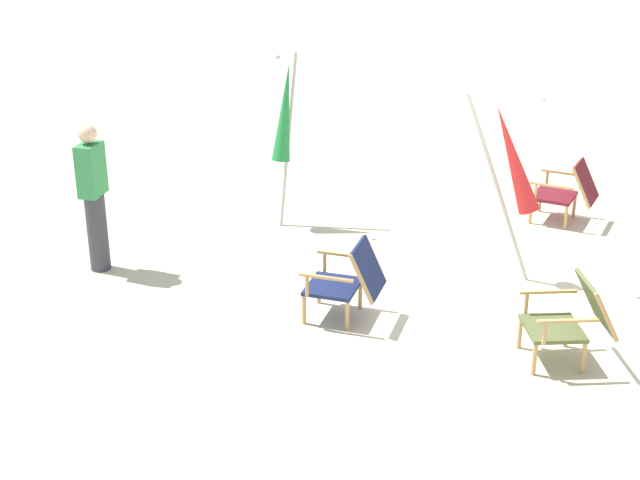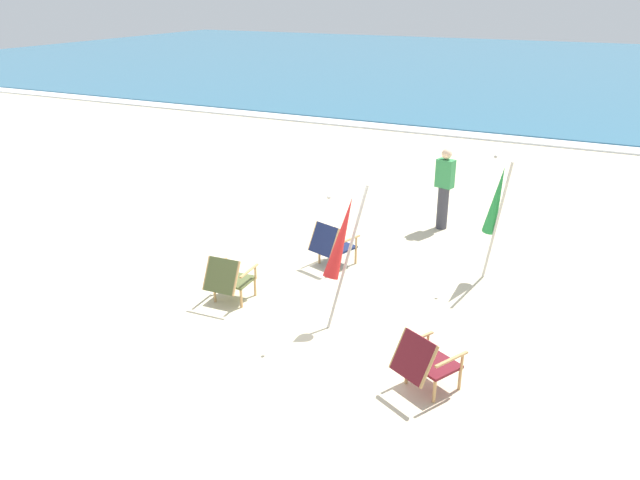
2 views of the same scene
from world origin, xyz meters
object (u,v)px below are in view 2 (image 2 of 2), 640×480
object	(u,v)px
umbrella_furled_green	(496,201)
person_near_chairs	(444,188)
beach_chair_front_right	(425,361)
umbrella_furled_red	(342,239)
beach_chair_back_right	(331,244)
beach_chair_front_left	(229,278)

from	to	relation	value
umbrella_furled_green	person_near_chairs	xyz separation A→B (m)	(-1.36, 2.01, -0.54)
beach_chair_front_right	umbrella_furled_green	bearing A→B (deg)	89.09
beach_chair_front_right	umbrella_furled_red	distance (m)	2.12
beach_chair_back_right	person_near_chairs	world-z (taller)	person_near_chairs
beach_chair_back_right	person_near_chairs	distance (m)	2.95
beach_chair_front_right	beach_chair_back_right	size ratio (longest dim) A/B	1.07
beach_chair_back_right	umbrella_furled_green	bearing A→B (deg)	14.13
beach_chair_back_right	beach_chair_front_left	bearing A→B (deg)	-113.24
beach_chair_front_left	beach_chair_back_right	distance (m)	2.09
beach_chair_front_left	umbrella_furled_green	distance (m)	4.37
beach_chair_front_right	beach_chair_front_left	world-z (taller)	same
umbrella_furled_green	person_near_chairs	distance (m)	2.49
beach_chair_front_left	person_near_chairs	distance (m)	5.03
beach_chair_back_right	umbrella_furled_red	size ratio (longest dim) A/B	0.43
beach_chair_front_right	umbrella_furled_green	size ratio (longest dim) A/B	0.44
beach_chair_back_right	person_near_chairs	xyz separation A→B (m)	(1.21, 2.66, 0.41)
umbrella_furled_green	beach_chair_front_left	bearing A→B (deg)	-142.89
beach_chair_front_left	person_near_chairs	xyz separation A→B (m)	(2.04, 4.58, 0.41)
umbrella_furled_red	beach_chair_front_right	bearing A→B (deg)	-34.96
umbrella_furled_green	person_near_chairs	size ratio (longest dim) A/B	1.29
beach_chair_front_right	beach_chair_back_right	bearing A→B (deg)	131.87
umbrella_furled_green	umbrella_furled_red	bearing A→B (deg)	-124.72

